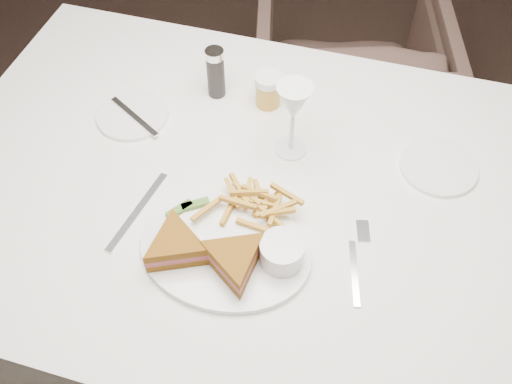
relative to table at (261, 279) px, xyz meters
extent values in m
plane|color=black|center=(-0.07, 0.16, -0.38)|extent=(5.00, 5.00, 0.00)
cube|color=white|center=(0.00, 0.00, 0.00)|extent=(1.39, 0.94, 0.75)
imported|color=#48332C|center=(0.07, 0.91, -0.05)|extent=(0.75, 0.72, 0.65)
ellipsoid|color=white|center=(-0.03, -0.16, 0.38)|extent=(0.32, 0.25, 0.01)
cube|color=silver|center=(-0.22, -0.12, 0.38)|extent=(0.05, 0.20, 0.00)
cylinder|color=white|center=(-0.33, 0.12, 0.38)|extent=(0.16, 0.16, 0.01)
cylinder|color=white|center=(0.34, 0.15, 0.38)|extent=(0.16, 0.16, 0.01)
cylinder|color=black|center=(-0.17, 0.24, 0.44)|extent=(0.04, 0.04, 0.12)
cylinder|color=#B9862C|center=(-0.05, 0.24, 0.42)|extent=(0.06, 0.06, 0.08)
cube|color=#456C26|center=(-0.11, -0.09, 0.40)|extent=(0.05, 0.04, 0.01)
cube|color=#456C26|center=(-0.14, -0.11, 0.40)|extent=(0.05, 0.05, 0.01)
cylinder|color=white|center=(0.08, -0.16, 0.42)|extent=(0.08, 0.08, 0.05)
camera|label=1|loc=(0.18, -0.69, 1.28)|focal=40.00mm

